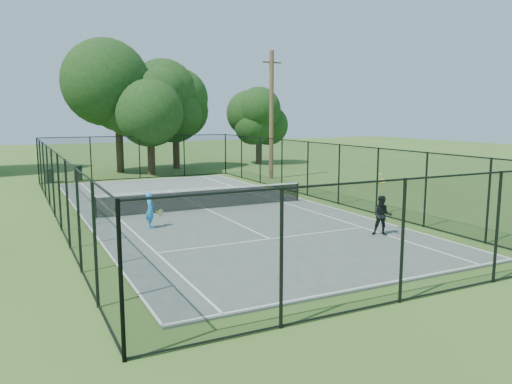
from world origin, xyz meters
name	(u,v)px	position (x,y,z in m)	size (l,w,h in m)	color
ground	(206,210)	(0.00, 0.00, 0.00)	(120.00, 120.00, 0.00)	#3A591E
tennis_court	(206,209)	(0.00, 0.00, 0.03)	(11.00, 24.00, 0.06)	#4D5A53
tennis_net	(206,198)	(0.00, 0.00, 0.58)	(10.08, 0.08, 0.95)	black
fence	(206,178)	(0.00, 0.00, 1.50)	(13.10, 26.10, 3.00)	black
tree_near_left	(118,103)	(-0.41, 17.67, 5.31)	(6.62, 6.62, 8.63)	#332114
tree_near_mid	(150,109)	(1.38, 15.09, 4.85)	(6.02, 6.02, 7.88)	#332114
tree_near_right	(175,107)	(4.36, 18.45, 5.07)	(5.79, 5.79, 7.99)	#332114
tree_far_right	(259,122)	(12.37, 19.06, 3.81)	(4.66, 4.66, 6.16)	#332114
trash_bin_left	(50,176)	(-5.82, 13.72, 0.45)	(0.58, 0.58, 0.89)	black
trash_bin_right	(78,173)	(-4.01, 13.92, 0.51)	(0.58, 0.58, 1.02)	black
utility_pole	(271,115)	(8.27, 9.00, 4.42)	(1.40, 0.30, 8.72)	#4C3823
player_blue	(150,210)	(-3.35, -2.76, 0.76)	(0.78, 0.55, 1.41)	#1988DC
player_black	(382,215)	(3.94, -7.71, 0.80)	(0.90, 0.93, 2.23)	black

